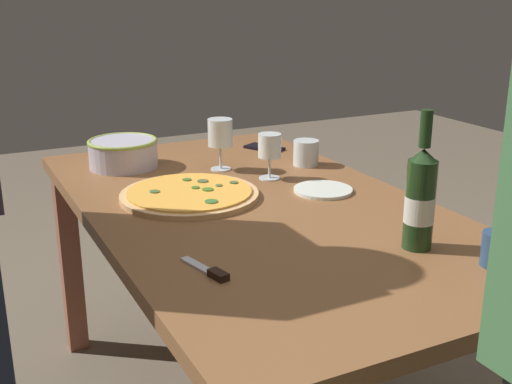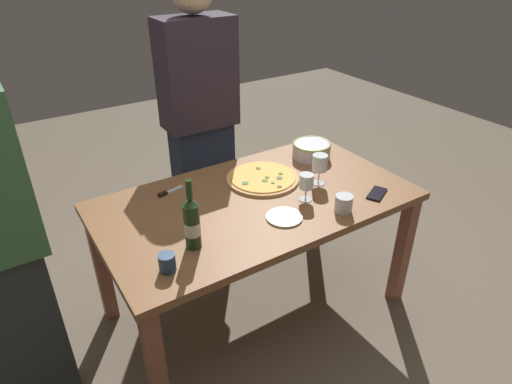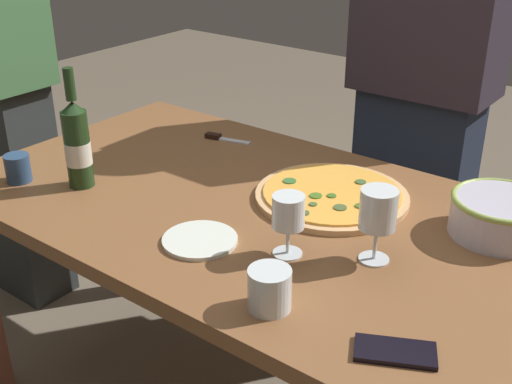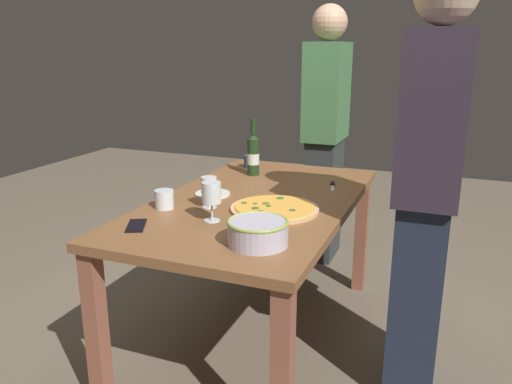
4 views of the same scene
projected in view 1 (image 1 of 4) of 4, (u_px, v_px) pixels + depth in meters
The scene contains 11 objects.
dining_table at pixel (256, 235), 1.84m from camera, with size 1.60×0.90×0.75m.
pizza at pixel (190, 194), 1.86m from camera, with size 0.40×0.40×0.02m.
serving_bowl at pixel (123, 152), 2.16m from camera, with size 0.23×0.23×0.10m.
wine_bottle at pixel (420, 198), 1.47m from camera, with size 0.07×0.07×0.33m.
wine_glass_near_pizza at pixel (270, 148), 2.01m from camera, with size 0.07×0.07×0.14m.
wine_glass_by_bottle at pixel (220, 135), 2.11m from camera, with size 0.08×0.08×0.17m.
cup_amber at pixel (306, 153), 2.18m from camera, with size 0.09×0.09×0.09m, color white.
cup_ceramic at pixel (497, 249), 1.40m from camera, with size 0.07×0.07×0.08m, color navy.
side_plate at pixel (323, 190), 1.92m from camera, with size 0.17×0.17×0.01m, color white.
cell_phone at pixel (264, 148), 2.41m from camera, with size 0.07×0.14×0.01m, color black.
pizza_knife at pixel (210, 271), 1.37m from camera, with size 0.15×0.06×0.02m.
Camera 1 is at (-1.53, 0.77, 1.34)m, focal length 45.41 mm.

